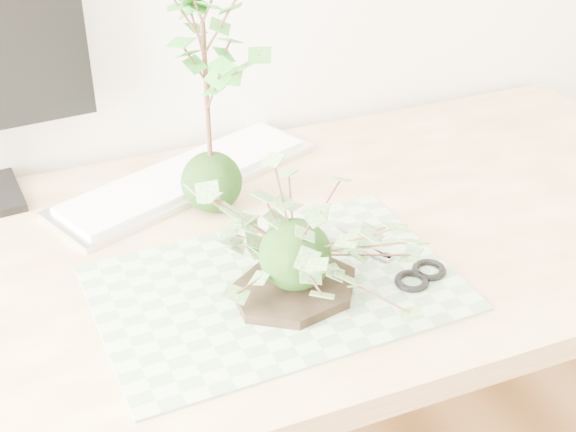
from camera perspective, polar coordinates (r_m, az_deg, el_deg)
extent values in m
cube|color=#D9BC88|center=(1.21, -2.86, -3.02)|extent=(1.60, 0.70, 0.04)
cube|color=#D9BC88|center=(1.94, 15.41, -2.57)|extent=(0.06, 0.06, 0.70)
cube|color=slate|center=(1.11, -0.82, -5.11)|extent=(0.50, 0.34, 0.00)
cylinder|color=black|center=(1.09, 0.50, -5.18)|extent=(0.22, 0.22, 0.01)
sphere|color=black|center=(1.06, 0.51, -2.75)|extent=(0.10, 0.10, 0.10)
sphere|color=black|center=(1.27, -5.45, 2.44)|extent=(0.10, 0.10, 0.10)
cylinder|color=#442B1B|center=(1.21, -5.79, 8.23)|extent=(0.01, 0.01, 0.24)
cube|color=silver|center=(1.37, -7.26, 2.64)|extent=(0.50, 0.31, 0.01)
cube|color=white|center=(1.36, -7.28, 2.98)|extent=(0.46, 0.27, 0.01)
cube|color=#939497|center=(1.20, 5.62, -1.76)|extent=(0.07, 0.11, 0.00)
cube|color=#939497|center=(1.21, 6.34, -1.59)|extent=(0.04, 0.12, 0.00)
torus|color=black|center=(1.12, 7.78, -4.73)|extent=(0.06, 0.06, 0.01)
torus|color=black|center=(1.13, 9.49, -4.26)|extent=(0.06, 0.06, 0.01)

